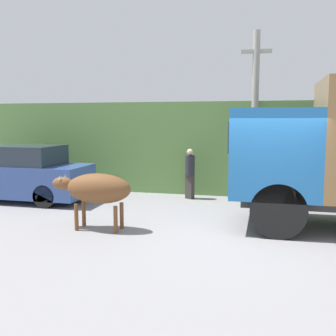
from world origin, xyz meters
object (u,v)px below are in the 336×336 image
(brown_cow, at_px, (96,189))
(pedestrian_on_hill, at_px, (190,171))
(utility_pole, at_px, (255,113))
(parked_suv, at_px, (18,174))

(brown_cow, relative_size, pedestrian_on_hill, 1.20)
(pedestrian_on_hill, height_order, utility_pole, utility_pole)
(parked_suv, relative_size, utility_pole, 0.87)
(parked_suv, bearing_deg, pedestrian_on_hill, 20.97)
(brown_cow, relative_size, parked_suv, 0.43)
(brown_cow, xyz_separation_m, utility_pole, (3.30, 4.30, 1.74))
(parked_suv, xyz_separation_m, utility_pole, (6.97, 1.91, 1.86))
(brown_cow, distance_m, parked_suv, 4.38)
(utility_pole, bearing_deg, parked_suv, -164.67)
(brown_cow, bearing_deg, utility_pole, 42.49)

